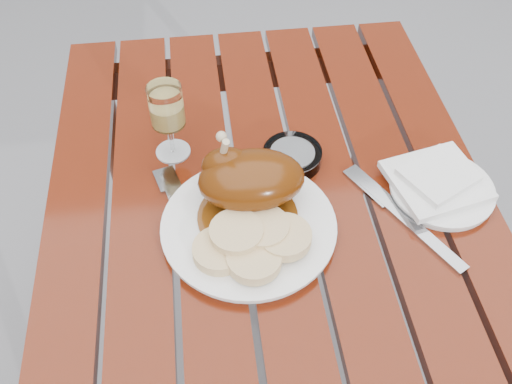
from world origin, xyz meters
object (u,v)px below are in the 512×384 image
Objects in this scene: ashtray at (292,156)px; dinner_plate at (249,227)px; side_plate at (441,189)px; wine_glass at (169,122)px; table at (271,331)px.

dinner_plate is at bearing -123.19° from ashtray.
ashtray is at bearing 56.81° from dinner_plate.
ashtray reaches higher than side_plate.
wine_glass is 0.24m from ashtray.
ashtray reaches higher than dinner_plate.
table is 0.42m from ashtray.
dinner_plate reaches higher than table.
wine_glass is (-0.12, 0.21, 0.07)m from dinner_plate.
table is 7.65× the size of wine_glass.
wine_glass is at bearing 129.37° from table.
dinner_plate is 0.18m from ashtray.
table is 0.39m from dinner_plate.
wine_glass reaches higher than ashtray.
ashtray is (0.22, -0.05, -0.06)m from wine_glass.
wine_glass reaches higher than dinner_plate.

